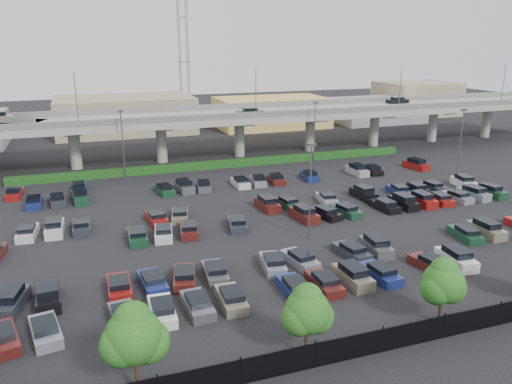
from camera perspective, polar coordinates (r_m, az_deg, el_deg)
ground at (r=60.42m, az=2.79°, el=-2.61°), size 280.00×280.00×0.00m
overpass at (r=88.32m, az=-5.22°, el=8.27°), size 150.00×13.00×15.80m
hedge at (r=82.97m, az=-3.72°, el=3.22°), size 66.00×1.60×1.10m
fence at (r=38.07m, az=19.36°, el=-14.62°), size 70.00×0.10×2.00m
tree_row at (r=38.25m, az=19.28°, el=-9.98°), size 65.07×3.66×5.94m
parked_cars at (r=56.39m, az=3.75°, el=-3.43°), size 63.06×41.61×1.67m
light_poles at (r=59.07m, az=-1.57°, el=3.26°), size 66.90×48.38×10.30m
distant_buildings at (r=120.54m, az=-2.87°, el=9.10°), size 138.00×24.00×9.00m
comm_tower at (r=129.29m, az=-8.24°, el=14.76°), size 2.40×2.40×30.00m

